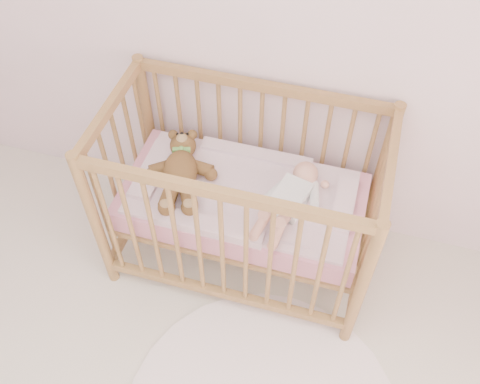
% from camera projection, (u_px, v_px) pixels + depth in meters
% --- Properties ---
extents(wall_back, '(4.00, 0.02, 2.70)m').
position_uv_depth(wall_back, '(242.00, 4.00, 2.34)').
color(wall_back, white).
rests_on(wall_back, floor).
extents(crib, '(1.36, 0.76, 1.00)m').
position_uv_depth(crib, '(243.00, 200.00, 2.72)').
color(crib, '#AA7A48').
rests_on(crib, floor).
extents(mattress, '(1.22, 0.62, 0.13)m').
position_uv_depth(mattress, '(243.00, 202.00, 2.74)').
color(mattress, pink).
rests_on(mattress, crib).
extents(blanket, '(1.10, 0.58, 0.06)m').
position_uv_depth(blanket, '(243.00, 192.00, 2.68)').
color(blanket, pink).
rests_on(blanket, mattress).
extents(baby, '(0.40, 0.61, 0.14)m').
position_uv_depth(baby, '(290.00, 196.00, 2.56)').
color(baby, white).
rests_on(baby, blanket).
extents(teddy_bear, '(0.52, 0.63, 0.15)m').
position_uv_depth(teddy_bear, '(180.00, 171.00, 2.66)').
color(teddy_bear, brown).
rests_on(teddy_bear, blanket).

